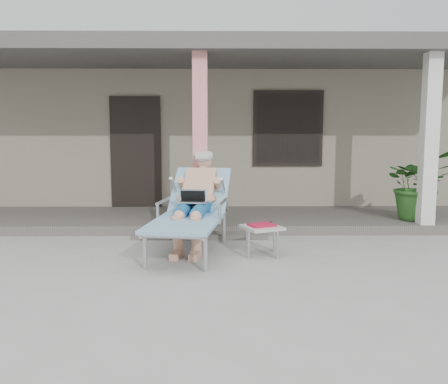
{
  "coord_description": "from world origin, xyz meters",
  "views": [
    {
      "loc": [
        0.28,
        -5.09,
        1.55
      ],
      "look_at": [
        0.34,
        0.6,
        0.85
      ],
      "focal_mm": 38.0,
      "sensor_mm": 36.0,
      "label": 1
    }
  ],
  "objects": [
    {
      "name": "ground",
      "position": [
        0.0,
        0.0,
        0.0
      ],
      "size": [
        60.0,
        60.0,
        0.0
      ],
      "primitive_type": "plane",
      "color": "#9E9E99",
      "rests_on": "ground"
    },
    {
      "name": "house",
      "position": [
        0.0,
        6.5,
        1.67
      ],
      "size": [
        10.4,
        5.4,
        3.3
      ],
      "color": "gray",
      "rests_on": "ground"
    },
    {
      "name": "porch_deck",
      "position": [
        0.0,
        3.0,
        0.07
      ],
      "size": [
        10.0,
        2.0,
        0.15
      ],
      "primitive_type": "cube",
      "color": "#605B56",
      "rests_on": "ground"
    },
    {
      "name": "porch_overhang",
      "position": [
        0.0,
        2.95,
        2.79
      ],
      "size": [
        10.0,
        2.3,
        2.85
      ],
      "color": "silver",
      "rests_on": "porch_deck"
    },
    {
      "name": "porch_step",
      "position": [
        0.0,
        1.85,
        0.04
      ],
      "size": [
        2.0,
        0.3,
        0.07
      ],
      "primitive_type": "cube",
      "color": "#605B56",
      "rests_on": "ground"
    },
    {
      "name": "lounger",
      "position": [
        -0.06,
        1.22,
        0.86
      ],
      "size": [
        1.11,
        2.22,
        1.4
      ],
      "rotation": [
        0.0,
        0.0,
        -0.15
      ],
      "color": "#B7B7BC",
      "rests_on": "ground"
    },
    {
      "name": "side_table",
      "position": [
        0.83,
        0.85,
        0.34
      ],
      "size": [
        0.59,
        0.59,
        0.41
      ],
      "rotation": [
        0.0,
        0.0,
        0.42
      ],
      "color": "#AEAEA9",
      "rests_on": "ground"
    },
    {
      "name": "potted_palm",
      "position": [
        3.54,
        2.54,
        0.73
      ],
      "size": [
        1.15,
        1.03,
        1.16
      ],
      "primitive_type": "imported",
      "rotation": [
        0.0,
        0.0,
        -0.13
      ],
      "color": "#26591E",
      "rests_on": "porch_deck"
    }
  ]
}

